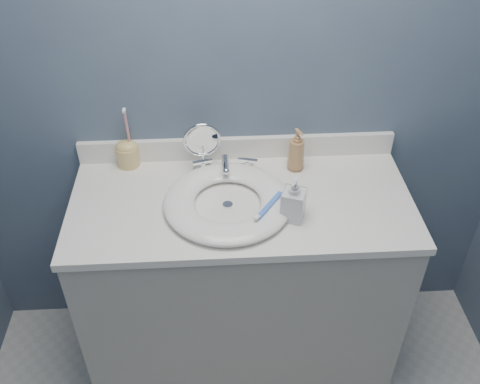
{
  "coord_description": "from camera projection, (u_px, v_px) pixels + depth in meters",
  "views": [
    {
      "loc": [
        -0.09,
        -0.48,
        2.09
      ],
      "look_at": [
        -0.01,
        0.94,
        0.94
      ],
      "focal_mm": 40.0,
      "sensor_mm": 36.0,
      "label": 1
    }
  ],
  "objects": [
    {
      "name": "makeup_mirror",
      "position": [
        202.0,
        145.0,
        1.97
      ],
      "size": [
        0.14,
        0.08,
        0.21
      ],
      "rotation": [
        0.0,
        0.0,
        0.07
      ],
      "color": "silver",
      "rests_on": "countertop"
    },
    {
      "name": "drain",
      "position": [
        228.0,
        205.0,
        1.87
      ],
      "size": [
        0.04,
        0.04,
        0.01
      ],
      "primitive_type": "cylinder",
      "color": "silver",
      "rests_on": "countertop"
    },
    {
      "name": "soap_bottle_amber",
      "position": [
        296.0,
        150.0,
        1.99
      ],
      "size": [
        0.09,
        0.09,
        0.17
      ],
      "primitive_type": "imported",
      "rotation": [
        0.0,
        0.0,
        0.41
      ],
      "color": "#AD7D4E",
      "rests_on": "countertop"
    },
    {
      "name": "toothbrush_holder",
      "position": [
        128.0,
        152.0,
        2.03
      ],
      "size": [
        0.09,
        0.09,
        0.25
      ],
      "rotation": [
        0.0,
        0.0,
        0.0
      ],
      "color": "#DABA6D",
      "rests_on": "countertop"
    },
    {
      "name": "soap_bottle_clear",
      "position": [
        294.0,
        198.0,
        1.77
      ],
      "size": [
        0.1,
        0.1,
        0.17
      ],
      "primitive_type": "imported",
      "rotation": [
        0.0,
        0.0,
        -0.36
      ],
      "color": "silver",
      "rests_on": "countertop"
    },
    {
      "name": "basin",
      "position": [
        228.0,
        202.0,
        1.86
      ],
      "size": [
        0.45,
        0.45,
        0.04
      ],
      "primitive_type": null,
      "color": "white",
      "rests_on": "countertop"
    },
    {
      "name": "back_wall",
      "position": [
        237.0,
        82.0,
        1.91
      ],
      "size": [
        2.2,
        0.02,
        2.4
      ],
      "primitive_type": "cube",
      "color": "#49556E",
      "rests_on": "ground"
    },
    {
      "name": "backsplash",
      "position": [
        237.0,
        148.0,
        2.07
      ],
      "size": [
        1.22,
        0.02,
        0.09
      ],
      "primitive_type": "cube",
      "color": "white",
      "rests_on": "countertop"
    },
    {
      "name": "toothbrush_lying",
      "position": [
        268.0,
        206.0,
        1.8
      ],
      "size": [
        0.11,
        0.15,
        0.02
      ],
      "rotation": [
        0.0,
        0.0,
        0.95
      ],
      "color": "#3E71DE",
      "rests_on": "basin"
    },
    {
      "name": "vanity_cabinet",
      "position": [
        241.0,
        285.0,
        2.18
      ],
      "size": [
        1.2,
        0.55,
        0.85
      ],
      "primitive_type": "cube",
      "color": "#AEA99F",
      "rests_on": "ground"
    },
    {
      "name": "countertop",
      "position": [
        241.0,
        203.0,
        1.91
      ],
      "size": [
        1.22,
        0.57,
        0.03
      ],
      "primitive_type": "cube",
      "color": "white",
      "rests_on": "vanity_cabinet"
    },
    {
      "name": "faucet",
      "position": [
        225.0,
        166.0,
        2.01
      ],
      "size": [
        0.25,
        0.13,
        0.07
      ],
      "color": "silver",
      "rests_on": "countertop"
    }
  ]
}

